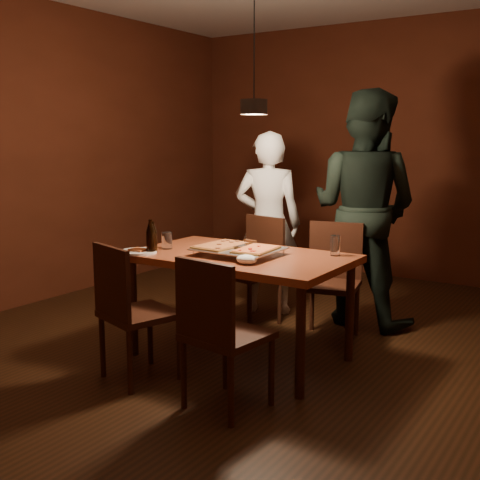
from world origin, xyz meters
The scene contains 19 objects.
room_shell centered at (0.00, 0.00, 1.40)m, with size 6.00×6.00×6.00m.
dining_table centered at (-0.07, -0.06, 0.68)m, with size 1.50×0.90×0.75m.
chair_far_left centered at (-0.41, 0.71, 0.54)m, with size 0.50×0.50×0.49m.
chair_far_right centered at (0.28, 0.72, 0.54)m, with size 0.50×0.50×0.49m.
chair_near_left centered at (-0.43, -0.81, 0.54)m, with size 0.53×0.53×0.49m.
chair_near_right centered at (0.30, -0.85, 0.54)m, with size 0.47×0.47×0.49m.
pizza_tray centered at (-0.06, -0.09, 0.77)m, with size 0.55×0.45×0.05m, color silver.
pizza_meat centered at (-0.20, -0.10, 0.81)m, with size 0.25×0.40×0.02m, color maroon.
pizza_cheese centered at (0.09, -0.10, 0.81)m, with size 0.22×0.35×0.02m, color gold.
spatula centered at (-0.07, -0.07, 0.81)m, with size 0.09×0.24×0.04m, color silver, non-canonical shape.
beer_bottle_a centered at (-0.60, -0.38, 0.87)m, with size 0.06×0.06×0.24m.
beer_bottle_b centered at (-0.61, -0.35, 0.86)m, with size 0.06×0.06×0.22m.
water_glass_left centered at (-0.63, -0.18, 0.81)m, with size 0.08×0.08×0.12m, color silver.
water_glass_right centered at (0.50, 0.25, 0.82)m, with size 0.07×0.07×0.14m, color silver.
plate_slice centered at (-0.70, -0.41, 0.76)m, with size 0.26×0.26×0.03m.
napkin centered at (0.14, -0.31, 0.78)m, with size 0.14×0.11×0.06m, color white.
diner_white centered at (-0.50, 1.04, 0.80)m, with size 0.58×0.38×1.60m, color white.
diner_dark centered at (0.32, 1.21, 0.97)m, with size 0.94×0.73×1.93m, color black.
pendant_lamp centered at (0.00, 0.00, 1.76)m, with size 0.18×0.18×1.10m.
Camera 1 is at (2.17, -3.49, 1.55)m, focal length 45.00 mm.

